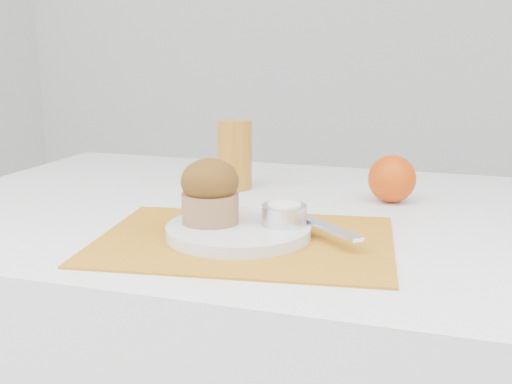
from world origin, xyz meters
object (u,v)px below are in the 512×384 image
(juice_glass, at_px, (235,155))
(muffin, at_px, (210,192))
(orange, at_px, (392,179))
(plate, at_px, (238,231))

(juice_glass, relative_size, muffin, 1.37)
(orange, distance_m, muffin, 0.36)
(juice_glass, bearing_deg, orange, -3.03)
(orange, xyz_separation_m, juice_glass, (-0.29, 0.02, 0.02))
(juice_glass, bearing_deg, plate, -69.21)
(orange, bearing_deg, juice_glass, 176.97)
(plate, relative_size, juice_glass, 1.56)
(orange, bearing_deg, muffin, -128.36)
(orange, distance_m, juice_glass, 0.29)
(orange, relative_size, muffin, 0.86)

